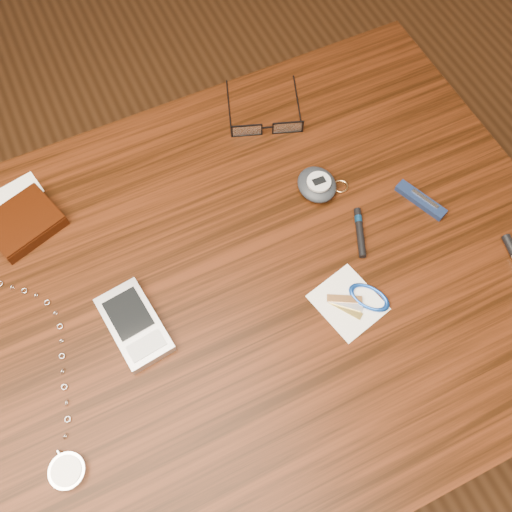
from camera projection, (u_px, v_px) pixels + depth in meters
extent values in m
plane|color=#472814|center=(238.00, 405.00, 1.46)|extent=(3.80, 3.80, 0.00)
cube|color=#321408|center=(223.00, 298.00, 0.81)|extent=(1.00, 0.70, 0.03)
cylinder|color=#4C2814|center=(507.00, 407.00, 1.11)|extent=(0.05, 0.05, 0.71)
cylinder|color=#4C2814|center=(353.00, 176.00, 1.35)|extent=(0.05, 0.05, 0.71)
cube|color=black|center=(24.00, 223.00, 0.83)|extent=(0.12, 0.11, 0.02)
cube|color=black|center=(21.00, 219.00, 0.82)|extent=(0.12, 0.11, 0.00)
cube|color=silver|center=(15.00, 194.00, 0.86)|extent=(0.08, 0.06, 0.00)
cube|color=black|center=(247.00, 131.00, 0.90)|extent=(0.05, 0.02, 0.03)
cube|color=white|center=(247.00, 131.00, 0.90)|extent=(0.04, 0.02, 0.02)
cylinder|color=black|center=(229.00, 108.00, 0.94)|extent=(0.04, 0.11, 0.00)
cube|color=black|center=(288.00, 128.00, 0.90)|extent=(0.05, 0.02, 0.03)
cube|color=white|center=(288.00, 128.00, 0.90)|extent=(0.04, 0.02, 0.02)
cylinder|color=black|center=(298.00, 103.00, 0.94)|extent=(0.04, 0.11, 0.00)
cube|color=black|center=(267.00, 127.00, 0.90)|extent=(0.02, 0.01, 0.00)
torus|color=tan|center=(341.00, 186.00, 0.87)|extent=(0.03, 0.03, 0.00)
cylinder|color=silver|center=(68.00, 471.00, 0.68)|extent=(0.04, 0.04, 0.01)
cylinder|color=white|center=(66.00, 471.00, 0.68)|extent=(0.04, 0.04, 0.00)
cylinder|color=silver|center=(59.00, 453.00, 0.69)|extent=(0.01, 0.01, 0.01)
torus|color=silver|center=(65.00, 436.00, 0.70)|extent=(0.01, 0.01, 0.01)
torus|color=silver|center=(68.00, 419.00, 0.71)|extent=(0.01, 0.01, 0.00)
torus|color=silver|center=(67.00, 403.00, 0.72)|extent=(0.01, 0.01, 0.01)
torus|color=silver|center=(64.00, 387.00, 0.73)|extent=(0.01, 0.01, 0.00)
torus|color=silver|center=(63.00, 371.00, 0.74)|extent=(0.01, 0.01, 0.01)
torus|color=silver|center=(62.00, 356.00, 0.75)|extent=(0.01, 0.01, 0.00)
torus|color=silver|center=(62.00, 341.00, 0.76)|extent=(0.01, 0.00, 0.01)
torus|color=silver|center=(60.00, 326.00, 0.77)|extent=(0.01, 0.01, 0.00)
torus|color=silver|center=(55.00, 313.00, 0.77)|extent=(0.01, 0.00, 0.01)
torus|color=silver|center=(47.00, 302.00, 0.78)|extent=(0.01, 0.01, 0.00)
torus|color=silver|center=(36.00, 295.00, 0.79)|extent=(0.01, 0.01, 0.01)
torus|color=silver|center=(24.00, 291.00, 0.79)|extent=(0.01, 0.01, 0.00)
torus|color=silver|center=(12.00, 287.00, 0.79)|extent=(0.01, 0.01, 0.01)
torus|color=silver|center=(0.00, 283.00, 0.79)|extent=(0.01, 0.01, 0.00)
cube|color=#A8A9AD|center=(134.00, 325.00, 0.76)|extent=(0.08, 0.12, 0.02)
cube|color=black|center=(128.00, 314.00, 0.76)|extent=(0.06, 0.07, 0.00)
cube|color=#A8ACB0|center=(146.00, 346.00, 0.74)|extent=(0.05, 0.03, 0.00)
ellipsoid|color=black|center=(317.00, 184.00, 0.86)|extent=(0.06, 0.07, 0.02)
cylinder|color=#AFB2B7|center=(319.00, 182.00, 0.84)|extent=(0.04, 0.04, 0.00)
cube|color=black|center=(319.00, 181.00, 0.84)|extent=(0.02, 0.01, 0.00)
cube|color=white|center=(348.00, 303.00, 0.78)|extent=(0.10, 0.10, 0.00)
torus|color=#1241B1|center=(369.00, 297.00, 0.78)|extent=(0.07, 0.07, 0.01)
cube|color=#A88C3B|center=(346.00, 308.00, 0.78)|extent=(0.04, 0.05, 0.00)
cube|color=silver|center=(345.00, 303.00, 0.78)|extent=(0.04, 0.04, 0.00)
cube|color=#A66E3B|center=(345.00, 299.00, 0.78)|extent=(0.05, 0.03, 0.00)
cube|color=#0F1E39|center=(421.00, 200.00, 0.85)|extent=(0.05, 0.08, 0.01)
cube|color=#B7B8BC|center=(425.00, 199.00, 0.85)|extent=(0.02, 0.04, 0.00)
cylinder|color=black|center=(510.00, 245.00, 0.82)|extent=(0.02, 0.03, 0.01)
cylinder|color=black|center=(360.00, 233.00, 0.83)|extent=(0.04, 0.08, 0.01)
cylinder|color=#175092|center=(358.00, 220.00, 0.84)|extent=(0.01, 0.01, 0.01)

